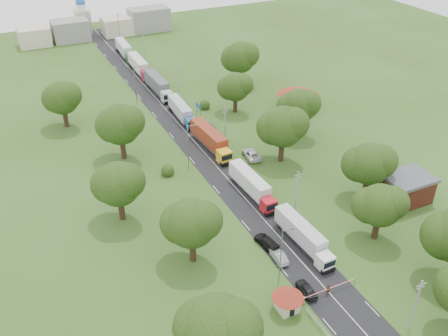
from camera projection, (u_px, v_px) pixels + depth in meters
ground at (248, 202)px, 90.91m from camera, size 260.00×260.00×0.00m
road at (204, 152)px, 106.23m from camera, size 8.00×200.00×0.04m
boom_barrier at (322, 292)px, 70.79m from camera, size 9.22×0.35×1.18m
guard_booth at (288, 299)px, 67.97m from camera, size 4.40×4.40×3.45m
info_sign at (198, 108)px, 118.04m from camera, size 0.12×3.10×4.10m
pole_0 at (415, 305)px, 63.65m from camera, size 1.60×0.24×9.00m
pole_1 at (296, 193)px, 85.10m from camera, size 1.60×0.24×9.00m
pole_2 at (225, 126)px, 106.54m from camera, size 1.60×0.24×9.00m
pole_3 at (178, 81)px, 127.99m from camera, size 1.60×0.24×9.00m
pole_4 at (144, 49)px, 149.44m from camera, size 1.60×0.24×9.00m
pole_5 at (119, 25)px, 170.88m from camera, size 1.60×0.24×9.00m
lamp_0 at (282, 254)px, 70.70m from camera, size 2.03×0.22×10.00m
lamp_1 at (189, 145)px, 97.50m from camera, size 2.03×0.22×10.00m
lamp_2 at (136, 83)px, 124.31m from camera, size 2.03×0.22×10.00m
tree_2 at (380, 205)px, 78.89m from camera, size 8.00×8.00×10.10m
tree_3 at (369, 163)px, 88.44m from camera, size 8.80×8.80×11.07m
tree_4 at (283, 126)px, 99.33m from camera, size 9.60×9.60×12.05m
tree_5 at (299, 106)px, 109.09m from camera, size 8.80×8.80×11.07m
tree_6 at (235, 87)px, 119.86m from camera, size 8.00×8.00×10.10m
tree_7 at (240, 57)px, 134.01m from camera, size 9.60×9.60×12.05m
tree_9 at (217, 328)px, 56.56m from camera, size 9.60×9.60×12.05m
tree_10 at (191, 223)px, 74.04m from camera, size 8.80×8.80×11.07m
tree_11 at (118, 183)px, 82.95m from camera, size 8.80×8.80×11.07m
tree_12 at (120, 124)px, 100.16m from camera, size 9.60×9.60×12.05m
tree_13 at (62, 98)px, 112.86m from camera, size 8.80×8.80×11.07m
house_brick at (407, 188)px, 89.88m from camera, size 8.60×6.60×5.20m
house_cream at (299, 95)px, 122.99m from camera, size 10.08×10.08×5.80m
distant_town at (102, 27)px, 173.57m from camera, size 52.00×8.00×8.00m
church at (83, 17)px, 176.97m from camera, size 5.00×5.00×12.30m
truck_0 at (303, 236)px, 79.52m from camera, size 2.85×14.02×3.88m
truck_1 at (252, 185)px, 91.75m from camera, size 2.89×14.33×3.96m
truck_2 at (211, 139)px, 106.32m from camera, size 3.48×15.64×4.32m
truck_3 at (181, 111)px, 118.83m from camera, size 2.94×14.14×3.91m
truck_4 at (158, 85)px, 131.87m from camera, size 2.96×15.65×4.33m
truck_5 at (139, 66)px, 144.30m from camera, size 2.81×15.45×4.28m
truck_6 at (125, 49)px, 156.91m from camera, size 3.09×14.96×4.14m
car_lane_front at (307, 289)px, 71.43m from camera, size 1.95×4.32×1.44m
car_lane_mid at (278, 256)px, 77.40m from camera, size 1.80×4.52×1.46m
car_lane_rear at (267, 242)px, 80.23m from camera, size 2.77×5.40×1.50m
car_verge_near at (251, 154)px, 103.84m from camera, size 3.56×6.26×1.65m
car_verge_far at (210, 126)px, 114.86m from camera, size 1.93×4.43×1.49m
pedestrian_near at (328, 290)px, 71.12m from camera, size 0.61×0.42×1.63m
pedestrian_booth at (292, 304)px, 68.73m from camera, size 1.14×1.17×1.90m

